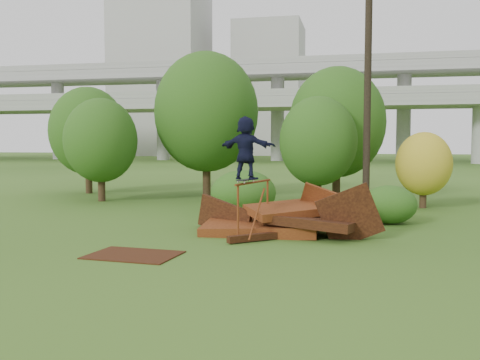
% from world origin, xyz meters
% --- Properties ---
extents(ground, '(240.00, 240.00, 0.00)m').
position_xyz_m(ground, '(0.00, 0.00, 0.00)').
color(ground, '#2D5116').
rests_on(ground, ground).
extents(scrap_pile, '(5.77, 3.48, 1.98)m').
position_xyz_m(scrap_pile, '(0.36, 2.39, 0.37)').
color(scrap_pile, '#46180C').
rests_on(scrap_pile, ground).
extents(grind_rail, '(0.62, 2.28, 1.58)m').
position_xyz_m(grind_rail, '(-0.36, 1.83, 1.13)').
color(grind_rail, maroon).
rests_on(grind_rail, ground).
extents(skateboard, '(0.41, 0.85, 0.09)m').
position_xyz_m(skateboard, '(-0.49, 1.33, 1.65)').
color(skateboard, black).
rests_on(skateboard, grind_rail).
extents(skater, '(1.69, 0.86, 1.74)m').
position_xyz_m(skater, '(-0.49, 1.33, 2.54)').
color(skater, black).
rests_on(skater, skateboard).
extents(flat_plate, '(2.21, 1.67, 0.03)m').
position_xyz_m(flat_plate, '(-2.66, -1.39, 0.01)').
color(flat_plate, '#371A0B').
rests_on(flat_plate, ground).
extents(tree_0, '(3.34, 3.34, 4.71)m').
position_xyz_m(tree_0, '(-8.91, 9.40, 2.78)').
color(tree_0, black).
rests_on(tree_0, ground).
extents(tree_1, '(5.14, 5.14, 7.15)m').
position_xyz_m(tree_1, '(-4.77, 12.42, 4.19)').
color(tree_1, black).
rests_on(tree_1, ground).
extents(tree_2, '(3.30, 3.30, 4.64)m').
position_xyz_m(tree_2, '(0.91, 9.71, 2.74)').
color(tree_2, black).
rests_on(tree_2, ground).
extents(tree_3, '(4.47, 4.47, 6.21)m').
position_xyz_m(tree_3, '(1.60, 12.22, 3.63)').
color(tree_3, black).
rests_on(tree_3, ground).
extents(tree_4, '(2.26, 2.26, 3.12)m').
position_xyz_m(tree_4, '(5.20, 9.83, 1.81)').
color(tree_4, black).
rests_on(tree_4, ground).
extents(tree_6, '(4.02, 4.02, 5.62)m').
position_xyz_m(tree_6, '(-11.35, 12.79, 3.30)').
color(tree_6, black).
rests_on(tree_6, ground).
extents(shrub_left, '(2.43, 2.24, 1.68)m').
position_xyz_m(shrub_left, '(-1.56, 6.08, 0.84)').
color(shrub_left, '#244E14').
rests_on(shrub_left, ground).
extents(shrub_right, '(1.80, 1.65, 1.28)m').
position_xyz_m(shrub_right, '(3.59, 5.09, 0.64)').
color(shrub_right, '#244E14').
rests_on(shrub_right, ground).
extents(utility_pole, '(1.40, 0.28, 10.14)m').
position_xyz_m(utility_pole, '(2.90, 8.86, 5.15)').
color(utility_pole, black).
rests_on(utility_pole, ground).
extents(freeway_overpass, '(160.00, 15.00, 13.70)m').
position_xyz_m(freeway_overpass, '(0.00, 62.92, 10.32)').
color(freeway_overpass, gray).
rests_on(freeway_overpass, ground).
extents(building_left, '(18.00, 16.00, 35.00)m').
position_xyz_m(building_left, '(-38.00, 95.00, 17.50)').
color(building_left, '#9E9E99').
rests_on(building_left, ground).
extents(building_right, '(14.00, 14.00, 28.00)m').
position_xyz_m(building_right, '(-16.00, 102.00, 14.00)').
color(building_right, '#9E9E99').
rests_on(building_right, ground).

